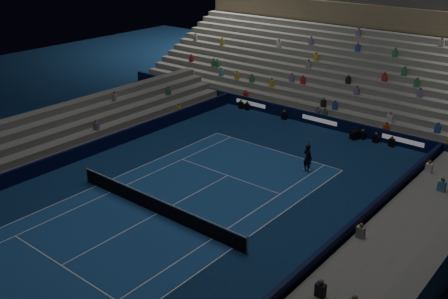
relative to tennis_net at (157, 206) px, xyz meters
name	(u,v)px	position (x,y,z in m)	size (l,w,h in m)	color
ground	(157,214)	(0.00, 0.00, -0.50)	(90.00, 90.00, 0.00)	#0C244A
court_surface	(157,214)	(0.00, 0.00, -0.50)	(10.97, 23.77, 0.01)	navy
sponsor_barrier_far	(320,120)	(0.00, 18.50, 0.00)	(44.00, 0.25, 1.00)	black
sponsor_barrier_east	(305,272)	(9.70, 0.00, 0.00)	(0.25, 37.00, 1.00)	black
sponsor_barrier_west	(57,161)	(-9.70, 0.00, 0.00)	(0.25, 37.00, 1.00)	black
grandstand_main	(373,65)	(0.00, 27.90, 2.87)	(44.00, 15.20, 11.20)	slate
grandstand_east	(378,296)	(13.17, 0.00, 0.41)	(5.00, 37.00, 2.50)	slate
grandstand_west	(27,143)	(-13.17, 0.00, 0.41)	(5.00, 37.00, 2.50)	slate
tennis_net	(157,206)	(0.00, 0.00, 0.00)	(12.90, 0.10, 1.10)	#B2B2B7
tennis_player	(308,158)	(3.64, 10.34, 0.45)	(0.69, 0.46, 1.90)	black
broadcast_camera	(355,135)	(3.50, 17.65, -0.16)	(0.71, 1.06, 0.68)	black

